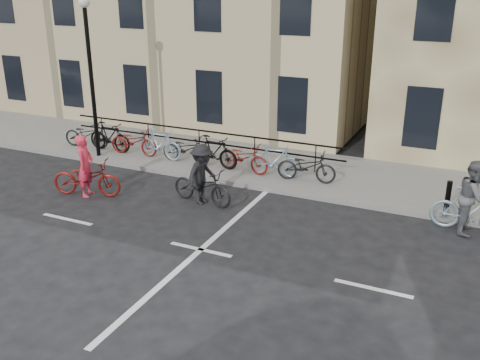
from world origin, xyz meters
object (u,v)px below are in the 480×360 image
at_px(lamp_post, 89,59).
at_px(cyclist_grey, 472,204).
at_px(cyclist_dark, 202,180).
at_px(cyclist_pink, 86,175).

relative_size(lamp_post, cyclist_grey, 2.73).
bearing_deg(lamp_post, cyclist_grey, -3.50).
bearing_deg(lamp_post, cyclist_dark, -20.28).
distance_m(cyclist_grey, cyclist_dark, 7.00).
xyz_separation_m(cyclist_grey, cyclist_dark, (-6.90, -1.18, -0.08)).
bearing_deg(cyclist_grey, lamp_post, 87.95).
bearing_deg(lamp_post, cyclist_pink, -56.37).
height_order(cyclist_grey, cyclist_dark, cyclist_grey).
relative_size(lamp_post, cyclist_pink, 2.45).
bearing_deg(cyclist_grey, cyclist_dark, 101.14).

